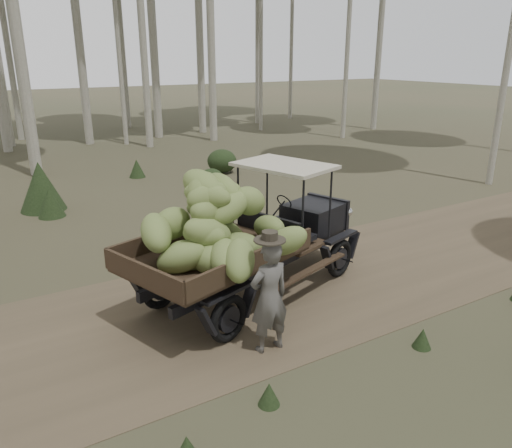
# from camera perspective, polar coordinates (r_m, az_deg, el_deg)

# --- Properties ---
(ground) EXTENTS (120.00, 120.00, 0.00)m
(ground) POSITION_cam_1_polar(r_m,az_deg,el_deg) (8.35, -4.49, -9.73)
(ground) COLOR #473D2B
(ground) RESTS_ON ground
(dirt_track) EXTENTS (70.00, 4.00, 0.01)m
(dirt_track) POSITION_cam_1_polar(r_m,az_deg,el_deg) (8.35, -4.49, -9.70)
(dirt_track) COLOR brown
(dirt_track) RESTS_ON ground
(banana_truck) EXTENTS (4.95, 3.14, 2.43)m
(banana_truck) POSITION_cam_1_polar(r_m,az_deg,el_deg) (7.95, -2.64, -0.25)
(banana_truck) COLOR black
(banana_truck) RESTS_ON ground
(farmer) EXTENTS (0.60, 0.44, 1.78)m
(farmer) POSITION_cam_1_polar(r_m,az_deg,el_deg) (6.91, 1.52, -8.21)
(farmer) COLOR #4F4C48
(farmer) RESTS_ON ground
(undergrowth) EXTENTS (21.14, 22.53, 1.36)m
(undergrowth) POSITION_cam_1_polar(r_m,az_deg,el_deg) (5.77, 16.69, -19.18)
(undergrowth) COLOR #233319
(undergrowth) RESTS_ON ground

